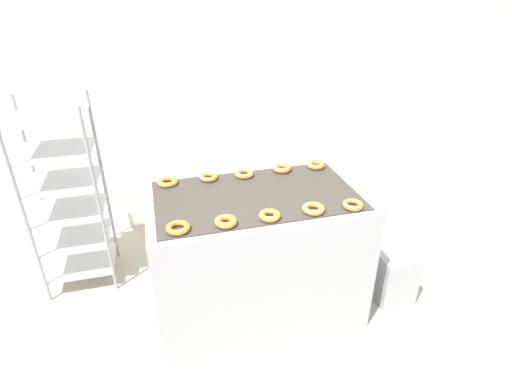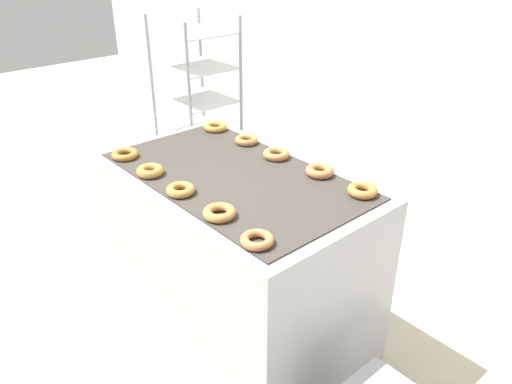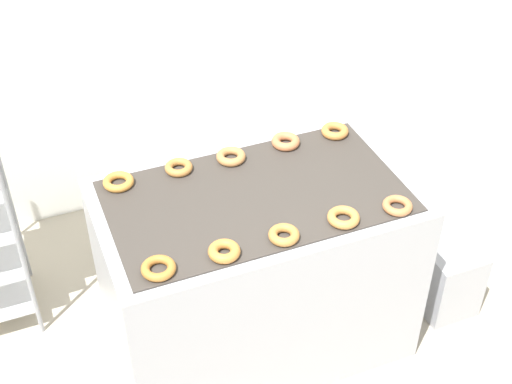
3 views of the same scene
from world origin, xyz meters
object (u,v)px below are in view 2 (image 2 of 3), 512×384
object	(u,v)px
baking_rack_cart	(198,116)
donut_near_right	(219,213)
donut_far_right	(320,171)
fryer_machine	(235,255)
donut_far_left	(246,140)
donut_far_center	(276,154)
donut_near_center	(181,190)
donut_near_leftmost	(125,154)
donut_near_left	(150,171)
donut_near_rightmost	(257,240)
donut_far_rightmost	(362,190)
donut_far_leftmost	(215,127)

from	to	relation	value
baking_rack_cart	donut_near_right	size ratio (longest dim) A/B	10.71
baking_rack_cart	donut_far_right	distance (m)	1.66
fryer_machine	donut_far_left	size ratio (longest dim) A/B	10.97
fryer_machine	donut_far_center	distance (m)	0.59
fryer_machine	donut_near_center	size ratio (longest dim) A/B	10.91
donut_near_right	donut_far_right	world-z (taller)	donut_far_right
donut_near_leftmost	donut_far_center	world-z (taller)	donut_far_center
donut_near_left	donut_near_right	size ratio (longest dim) A/B	0.95
donut_near_center	donut_near_rightmost	world-z (taller)	donut_near_center
donut_far_left	donut_far_rightmost	world-z (taller)	donut_far_rightmost
donut_near_center	donut_far_leftmost	size ratio (longest dim) A/B	0.93
donut_far_center	donut_near_center	bearing A→B (deg)	-89.23
fryer_machine	donut_far_leftmost	world-z (taller)	donut_far_leftmost
donut_near_right	donut_far_center	distance (m)	0.68
donut_near_left	donut_far_right	bearing A→B (deg)	48.66
fryer_machine	baking_rack_cart	size ratio (longest dim) A/B	0.95
donut_near_left	donut_near_right	xyz separation A→B (m)	(0.55, 0.01, -0.00)
baking_rack_cart	donut_far_leftmost	bearing A→B (deg)	-27.44
donut_near_leftmost	donut_far_left	world-z (taller)	donut_far_left
fryer_machine	donut_near_leftmost	size ratio (longest dim) A/B	10.24
donut_near_left	donut_near_rightmost	distance (m)	0.81
donut_far_left	donut_far_center	distance (m)	0.26
donut_far_leftmost	donut_far_right	world-z (taller)	donut_far_right
donut_near_center	donut_near_rightmost	xyz separation A→B (m)	(0.55, -0.01, -0.00)
fryer_machine	donut_near_right	distance (m)	0.66
fryer_machine	donut_near_rightmost	world-z (taller)	donut_near_rightmost
donut_near_rightmost	donut_near_right	bearing A→B (deg)	176.41
donut_near_center	baking_rack_cart	bearing A→B (deg)	142.26
donut_far_rightmost	donut_far_right	bearing A→B (deg)	178.56
donut_near_leftmost	donut_near_rightmost	world-z (taller)	donut_near_leftmost
donut_near_leftmost	fryer_machine	bearing A→B (deg)	29.26
donut_far_leftmost	donut_far_right	xyz separation A→B (m)	(0.85, 0.01, 0.00)
donut_far_left	donut_near_rightmost	bearing A→B (deg)	-38.00
donut_near_center	donut_far_leftmost	distance (m)	0.84
donut_far_leftmost	donut_far_center	world-z (taller)	donut_far_center
fryer_machine	baking_rack_cart	distance (m)	1.52
donut_near_leftmost	donut_far_leftmost	world-z (taller)	same
baking_rack_cart	donut_near_left	distance (m)	1.47
donut_near_center	donut_far_rightmost	world-z (taller)	donut_far_rightmost
donut_far_rightmost	baking_rack_cart	bearing A→B (deg)	168.20
donut_far_right	donut_far_leftmost	bearing A→B (deg)	-179.57
baking_rack_cart	donut_far_rightmost	bearing A→B (deg)	-11.80
donut_far_center	donut_far_rightmost	bearing A→B (deg)	0.98
fryer_machine	donut_far_leftmost	distance (m)	0.82
fryer_machine	donut_far_rightmost	size ratio (longest dim) A/B	10.47
donut_near_right	donut_near_rightmost	xyz separation A→B (m)	(0.26, -0.02, -0.00)
donut_near_center	donut_far_rightmost	distance (m)	0.84
baking_rack_cart	donut_far_leftmost	size ratio (longest dim) A/B	10.64
donut_far_leftmost	donut_near_right	bearing A→B (deg)	-36.19
donut_near_center	donut_far_left	size ratio (longest dim) A/B	1.01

